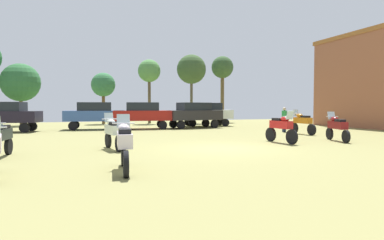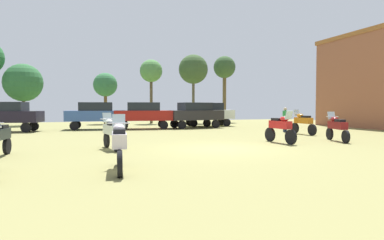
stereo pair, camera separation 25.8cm
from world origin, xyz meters
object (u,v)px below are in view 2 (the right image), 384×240
(motorcycle_1, at_px, (280,127))
(car_5, at_px, (195,113))
(car_1, at_px, (143,113))
(car_3, at_px, (96,114))
(tree_4, at_px, (105,85))
(car_4, at_px, (208,113))
(tree_2, at_px, (151,72))
(motorcycle_4, at_px, (111,132))
(tree_3, at_px, (23,83))
(tree_8, at_px, (225,69))
(motorcycle_10, at_px, (303,122))
(car_2, at_px, (7,114))
(person_1, at_px, (285,118))
(motorcycle_3, at_px, (337,127))
(tree_1, at_px, (193,70))
(motorcycle_6, at_px, (119,143))

(motorcycle_1, height_order, car_5, car_5)
(car_1, relative_size, car_5, 1.00)
(car_3, distance_m, tree_4, 8.41)
(motorcycle_1, height_order, car_4, car_4)
(car_5, xyz_separation_m, tree_2, (-1.93, 8.05, 3.97))
(motorcycle_4, height_order, tree_4, tree_4)
(tree_3, xyz_separation_m, tree_8, (19.85, 0.97, 2.02))
(motorcycle_1, distance_m, car_3, 14.50)
(car_3, height_order, tree_2, tree_2)
(tree_4, height_order, tree_8, tree_8)
(motorcycle_1, relative_size, motorcycle_10, 0.95)
(car_3, bearing_deg, motorcycle_10, -120.56)
(car_2, xyz_separation_m, person_1, (17.63, -5.80, -0.22))
(car_4, height_order, tree_2, tree_2)
(motorcycle_3, xyz_separation_m, tree_1, (-1.06, 19.36, 4.76))
(motorcycle_6, bearing_deg, car_1, 83.03)
(motorcycle_10, bearing_deg, motorcycle_3, -105.13)
(car_1, bearing_deg, motorcycle_10, -125.80)
(motorcycle_6, relative_size, car_4, 0.52)
(motorcycle_3, height_order, motorcycle_10, motorcycle_10)
(motorcycle_10, distance_m, car_5, 8.86)
(tree_1, bearing_deg, tree_8, 16.89)
(car_3, distance_m, tree_3, 9.75)
(motorcycle_10, bearing_deg, car_3, 142.62)
(car_5, distance_m, tree_4, 11.05)
(person_1, bearing_deg, car_4, -84.62)
(car_4, relative_size, tree_3, 0.80)
(motorcycle_3, xyz_separation_m, car_2, (-16.69, 11.65, 0.46))
(motorcycle_1, height_order, motorcycle_10, motorcycle_1)
(tree_1, distance_m, tree_2, 4.35)
(car_3, bearing_deg, car_4, -77.40)
(motorcycle_10, relative_size, car_3, 0.51)
(car_5, bearing_deg, person_1, -150.75)
(motorcycle_1, bearing_deg, tree_3, -60.94)
(motorcycle_3, xyz_separation_m, motorcycle_10, (0.92, 3.92, 0.03))
(tree_4, bearing_deg, car_2, -128.61)
(tree_2, bearing_deg, motorcycle_6, -102.87)
(motorcycle_6, xyz_separation_m, tree_1, (9.80, 23.66, 4.73))
(tree_8, bearing_deg, tree_3, -177.20)
(car_2, height_order, tree_2, tree_2)
(tree_3, distance_m, tree_4, 7.16)
(motorcycle_6, bearing_deg, car_5, 69.86)
(motorcycle_3, bearing_deg, motorcycle_1, -168.39)
(motorcycle_6, bearing_deg, tree_1, 72.32)
(person_1, distance_m, tree_2, 15.76)
(motorcycle_3, xyz_separation_m, person_1, (0.94, 5.86, 0.24))
(motorcycle_3, distance_m, motorcycle_10, 4.03)
(motorcycle_6, distance_m, car_1, 16.47)
(car_2, relative_size, person_1, 2.79)
(motorcycle_10, relative_size, person_1, 1.39)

